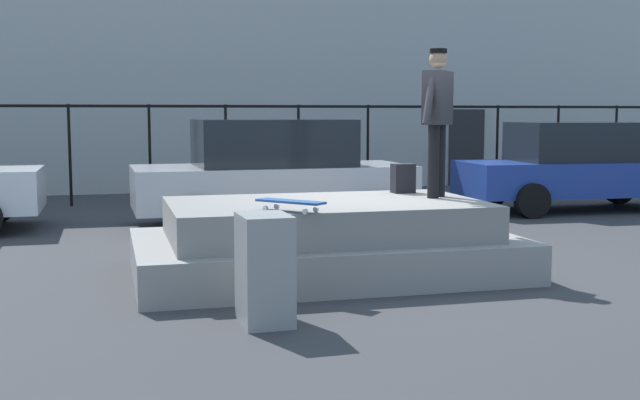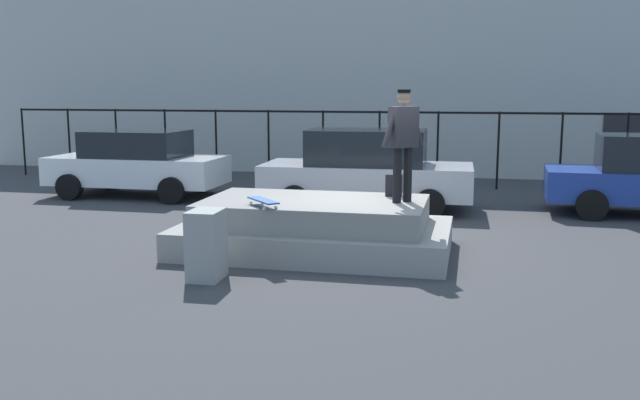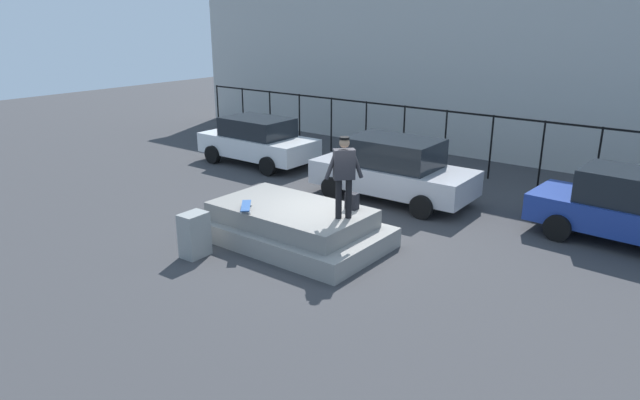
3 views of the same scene
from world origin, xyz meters
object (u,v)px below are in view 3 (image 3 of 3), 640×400
skateboard (246,206)px  car_silver_sedan_mid (393,169)px  utility_box (194,235)px  car_blue_sedan_far (639,209)px  car_white_sedan_near (258,140)px  skateboarder (344,172)px  backpack (352,201)px

skateboard → car_silver_sedan_mid: (0.85, 5.06, -0.07)m
utility_box → car_blue_sedan_far: bearing=39.6°
skateboard → car_blue_sedan_far: 8.98m
skateboard → car_white_sedan_near: 7.62m
car_silver_sedan_mid → utility_box: (-1.34, -6.19, -0.41)m
car_blue_sedan_far → skateboarder: bearing=-137.4°
utility_box → backpack: bearing=46.9°
car_white_sedan_near → car_blue_sedan_far: size_ratio=0.91×
car_white_sedan_near → car_blue_sedan_far: bearing=-0.6°
car_silver_sedan_mid → utility_box: bearing=-102.3°
skateboarder → skateboard: 2.45m
car_blue_sedan_far → utility_box: 10.09m
skateboard → car_blue_sedan_far: size_ratio=0.15×
backpack → car_silver_sedan_mid: size_ratio=0.08×
skateboarder → car_white_sedan_near: size_ratio=0.42×
skateboarder → skateboard: size_ratio=2.52×
car_silver_sedan_mid → car_blue_sedan_far: car_silver_sedan_mid is taller
skateboard → utility_box: bearing=-113.9°
car_white_sedan_near → backpack: bearing=-30.8°
backpack → car_blue_sedan_far: car_blue_sedan_far is taller
car_blue_sedan_far → backpack: bearing=-142.5°
skateboard → car_blue_sedan_far: car_blue_sedan_far is taller
car_white_sedan_near → skateboard: bearing=-48.3°
car_silver_sedan_mid → skateboarder: bearing=-73.7°
backpack → car_blue_sedan_far: 6.57m
utility_box → car_white_sedan_near: bearing=122.1°
skateboarder → backpack: size_ratio=4.76×
car_silver_sedan_mid → utility_box: car_silver_sedan_mid is taller
skateboarder → car_blue_sedan_far: 6.89m
skateboard → car_silver_sedan_mid: bearing=80.5°
backpack → car_blue_sedan_far: bearing=-144.2°
backpack → car_silver_sedan_mid: 3.65m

